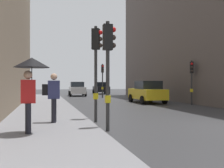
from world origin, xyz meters
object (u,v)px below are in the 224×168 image
Objects in this scene: pedestrian_with_grey_backpack at (53,95)px; car_white_compact at (77,89)px; traffic_light_mid_street at (192,74)px; car_dark_suv at (101,88)px; traffic_light_near_right at (96,56)px; car_yellow_taxi at (147,92)px; traffic_light_far_median at (103,74)px; traffic_light_near_left at (108,55)px; pedestrian_with_umbrella at (31,74)px.

car_white_compact is at bearing 80.71° from pedestrian_with_grey_backpack.
traffic_light_mid_street reaches higher than car_dark_suv.
car_yellow_taxi is (5.95, 8.95, -1.80)m from traffic_light_near_right.
traffic_light_mid_street is at bearing -45.93° from car_yellow_taxi.
traffic_light_far_median reaches higher than car_dark_suv.
traffic_light_near_right is at bearing -102.81° from car_dark_suv.
pedestrian_with_grey_backpack is (-10.14, -7.07, -1.08)m from traffic_light_mid_street.
traffic_light_near_left is (0.00, -2.00, -0.19)m from traffic_light_near_right.
car_white_compact is at bearing 114.09° from traffic_light_far_median.
traffic_light_near_left is at bearing 12.90° from pedestrian_with_umbrella.
car_white_compact is at bearing 112.76° from traffic_light_mid_street.
traffic_light_near_right reaches higher than car_dark_suv.
traffic_light_mid_street is at bearing -83.69° from car_dark_suv.
traffic_light_near_right is 1.08× the size of traffic_light_near_left.
traffic_light_near_right reaches higher than traffic_light_near_left.
car_dark_suv is at bearing 50.69° from car_white_compact.
traffic_light_near_right is 27.68m from car_dark_suv.
pedestrian_with_grey_backpack is (0.67, 1.90, -0.68)m from pedestrian_with_umbrella.
traffic_light_far_median reaches higher than pedestrian_with_grey_backpack.
car_white_compact is at bearing 107.33° from car_yellow_taxi.
traffic_light_near_right is 1.81× the size of pedestrian_with_umbrella.
traffic_light_far_median is at bearing 71.58° from pedestrian_with_umbrella.
traffic_light_far_median is 0.86× the size of car_white_compact.
traffic_light_mid_street is (4.29, -10.56, -0.30)m from traffic_light_far_median.
traffic_light_far_median is at bearing 112.13° from traffic_light_mid_street.
traffic_light_near_right is at bearing 46.69° from pedestrian_with_umbrella.
traffic_light_mid_street is 20.68m from car_dark_suv.
car_white_compact is at bearing 79.90° from pedestrian_with_umbrella.
car_yellow_taxi is 1.97× the size of pedestrian_with_umbrella.
pedestrian_with_grey_backpack is (-5.84, -17.63, -1.38)m from traffic_light_far_median.
car_white_compact is 24.77m from pedestrian_with_umbrella.
traffic_light_near_left is 2.55m from pedestrian_with_umbrella.
car_dark_suv and car_yellow_taxi have the same top height.
traffic_light_far_median reaches higher than traffic_light_near_left.
car_dark_suv is (-2.27, 20.51, -1.36)m from traffic_light_mid_street.
car_dark_suv is at bearing 89.45° from car_yellow_taxi.
traffic_light_near_left reaches higher than car_dark_suv.
car_white_compact is 6.61m from car_dark_suv.
traffic_light_near_right is 21.98m from car_white_compact.
traffic_light_mid_street is at bearing 37.42° from traffic_light_near_right.
car_yellow_taxi is at bearing -72.67° from car_white_compact.
traffic_light_far_median is 19.42m from traffic_light_near_left.
traffic_light_mid_street is 0.90× the size of traffic_light_near_left.
pedestrian_with_umbrella is at bearing -106.14° from car_dark_suv.
pedestrian_with_umbrella is at bearing -133.31° from traffic_light_near_right.
pedestrian_with_grey_backpack is at bearing 142.27° from traffic_light_near_left.
traffic_light_far_median is at bearing 102.99° from car_yellow_taxi.
pedestrian_with_umbrella is at bearing -109.29° from pedestrian_with_grey_backpack.
car_yellow_taxi is at bearing 53.98° from pedestrian_with_umbrella.
traffic_light_mid_street is 10.58m from traffic_light_near_right.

